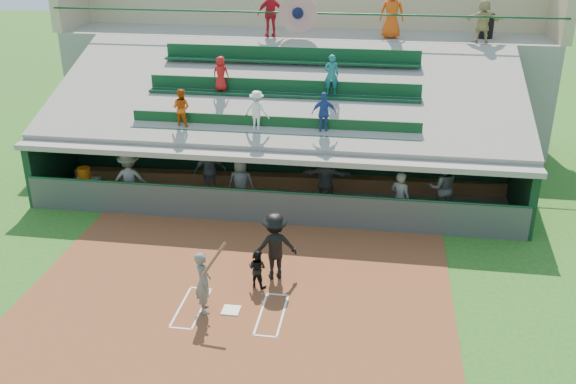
# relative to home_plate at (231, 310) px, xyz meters

# --- Properties ---
(ground) EXTENTS (100.00, 100.00, 0.00)m
(ground) POSITION_rel_home_plate_xyz_m (0.00, 0.00, -0.04)
(ground) COLOR #235618
(ground) RESTS_ON ground
(dirt_slab) EXTENTS (11.00, 9.00, 0.02)m
(dirt_slab) POSITION_rel_home_plate_xyz_m (0.00, 0.50, -0.03)
(dirt_slab) COLOR brown
(dirt_slab) RESTS_ON ground
(home_plate) EXTENTS (0.43, 0.43, 0.03)m
(home_plate) POSITION_rel_home_plate_xyz_m (0.00, 0.00, 0.00)
(home_plate) COLOR white
(home_plate) RESTS_ON dirt_slab
(batters_box_chalk) EXTENTS (2.65, 1.85, 0.01)m
(batters_box_chalk) POSITION_rel_home_plate_xyz_m (0.00, 0.00, -0.01)
(batters_box_chalk) COLOR white
(batters_box_chalk) RESTS_ON dirt_slab
(dugout_floor) EXTENTS (16.00, 3.50, 0.04)m
(dugout_floor) POSITION_rel_home_plate_xyz_m (0.00, 6.75, -0.02)
(dugout_floor) COLOR gray
(dugout_floor) RESTS_ON ground
(concourse_slab) EXTENTS (20.00, 3.00, 4.60)m
(concourse_slab) POSITION_rel_home_plate_xyz_m (0.00, 13.50, 2.26)
(concourse_slab) COLOR gray
(concourse_slab) RESTS_ON ground
(grandstand) EXTENTS (20.40, 10.40, 7.80)m
(grandstand) POSITION_rel_home_plate_xyz_m (-0.00, 10.51, 2.23)
(grandstand) COLOR #474B46
(grandstand) RESTS_ON ground
(batter_at_plate) EXTENTS (0.93, 0.77, 1.95)m
(batter_at_plate) POSITION_rel_home_plate_xyz_m (-0.64, -0.09, 0.81)
(batter_at_plate) COLOR #555752
(batter_at_plate) RESTS_ON dirt_slab
(catcher) EXTENTS (0.62, 0.55, 1.06)m
(catcher) POSITION_rel_home_plate_xyz_m (0.43, 1.25, 0.51)
(catcher) COLOR black
(catcher) RESTS_ON dirt_slab
(home_umpire) EXTENTS (1.38, 1.08, 1.88)m
(home_umpire) POSITION_rel_home_plate_xyz_m (0.81, 1.79, 0.92)
(home_umpire) COLOR black
(home_umpire) RESTS_ON dirt_slab
(dugout_bench) EXTENTS (15.45, 1.46, 0.46)m
(dugout_bench) POSITION_rel_home_plate_xyz_m (0.15, 7.95, 0.24)
(dugout_bench) COLOR #996537
(dugout_bench) RESTS_ON dugout_floor
(white_table) EXTENTS (0.79, 0.60, 0.69)m
(white_table) POSITION_rel_home_plate_xyz_m (-6.48, 6.00, 0.35)
(white_table) COLOR white
(white_table) RESTS_ON dugout_floor
(water_cooler) EXTENTS (0.43, 0.43, 0.43)m
(water_cooler) POSITION_rel_home_plate_xyz_m (-6.53, 5.98, 0.91)
(water_cooler) COLOR orange
(water_cooler) RESTS_ON white_table
(dugout_player_a) EXTENTS (1.38, 0.97, 1.96)m
(dugout_player_a) POSITION_rel_home_plate_xyz_m (-4.71, 5.53, 0.98)
(dugout_player_a) COLOR #565954
(dugout_player_a) RESTS_ON dugout_floor
(dugout_player_b) EXTENTS (1.18, 0.79, 1.86)m
(dugout_player_b) POSITION_rel_home_plate_xyz_m (-2.31, 6.78, 0.94)
(dugout_player_b) COLOR slate
(dugout_player_b) RESTS_ON dugout_floor
(dugout_player_c) EXTENTS (0.86, 0.56, 1.77)m
(dugout_player_c) POSITION_rel_home_plate_xyz_m (-1.04, 5.97, 0.89)
(dugout_player_c) COLOR #585A55
(dugout_player_c) RESTS_ON dugout_floor
(dugout_player_d) EXTENTS (1.66, 0.54, 1.79)m
(dugout_player_d) POSITION_rel_home_plate_xyz_m (1.68, 6.93, 0.90)
(dugout_player_d) COLOR #515450
(dugout_player_d) RESTS_ON dugout_floor
(dugout_player_e) EXTENTS (0.77, 0.67, 1.76)m
(dugout_player_e) POSITION_rel_home_plate_xyz_m (4.13, 5.54, 0.89)
(dugout_player_e) COLOR #5F615C
(dugout_player_e) RESTS_ON dugout_floor
(dugout_player_f) EXTENTS (1.05, 0.88, 1.95)m
(dugout_player_f) POSITION_rel_home_plate_xyz_m (5.48, 6.38, 0.98)
(dugout_player_f) COLOR #5C5E59
(dugout_player_f) RESTS_ON dugout_floor
(trash_bin) EXTENTS (0.62, 0.62, 0.93)m
(trash_bin) POSITION_rel_home_plate_xyz_m (7.23, 13.38, 5.03)
(trash_bin) COLOR black
(trash_bin) RESTS_ON concourse_slab
(concourse_staff_a) EXTENTS (1.14, 0.76, 1.79)m
(concourse_staff_a) POSITION_rel_home_plate_xyz_m (-1.13, 12.39, 5.46)
(concourse_staff_a) COLOR #B51422
(concourse_staff_a) RESTS_ON concourse_slab
(concourse_staff_b) EXTENTS (0.95, 0.62, 1.94)m
(concourse_staff_b) POSITION_rel_home_plate_xyz_m (3.57, 12.80, 5.53)
(concourse_staff_b) COLOR #DD480D
(concourse_staff_b) RESTS_ON concourse_slab
(concourse_staff_c) EXTENTS (1.49, 0.48, 1.61)m
(concourse_staff_c) POSITION_rel_home_plate_xyz_m (6.97, 12.36, 5.37)
(concourse_staff_c) COLOR tan
(concourse_staff_c) RESTS_ON concourse_slab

